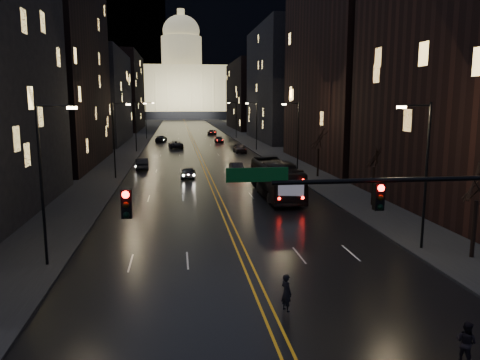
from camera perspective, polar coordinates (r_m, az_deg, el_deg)
name	(u,v)px	position (r m, az deg, el deg)	size (l,w,h in m)	color
ground	(283,345)	(18.64, 5.20, -19.45)	(900.00, 900.00, 0.00)	black
road	(189,131)	(146.20, -6.27, 5.93)	(20.00, 320.00, 0.02)	black
sidewalk_left	(143,131)	(146.51, -11.78, 5.83)	(8.00, 320.00, 0.16)	black
sidewalk_right	(234,131)	(147.22, -0.79, 6.04)	(8.00, 320.00, 0.16)	black
center_line	(189,131)	(146.20, -6.27, 5.94)	(0.62, 320.00, 0.01)	orange
building_left_mid	(50,66)	(72.14, -22.11, 12.80)	(12.00, 30.00, 28.00)	black
building_left_far	(97,97)	(109.25, -17.05, 9.63)	(12.00, 34.00, 20.00)	black
building_left_dist	(121,92)	(156.85, -14.27, 10.33)	(12.00, 40.00, 24.00)	black
building_right_tall	(351,30)	(71.08, 13.36, 17.35)	(12.00, 30.00, 38.00)	black
building_right_mid	(283,84)	(110.75, 5.30, 11.54)	(12.00, 34.00, 26.00)	black
building_right_dist	(251,96)	(157.84, 1.32, 10.24)	(12.00, 40.00, 22.00)	black
mountain_ridge	(228,33)	(402.20, -1.48, 17.52)	(520.00, 60.00, 130.00)	black
capitol	(182,87)	(266.02, -7.05, 11.21)	(90.00, 50.00, 58.50)	black
traffic_signal	(439,208)	(18.99, 23.13, -3.15)	(17.29, 0.45, 7.00)	black
streetlamp_right_near	(424,168)	(29.96, 21.47, 1.32)	(2.13, 0.25, 9.00)	black
streetlamp_left_near	(45,176)	(27.10, -22.71, 0.44)	(2.13, 0.25, 9.00)	black
streetlamp_right_mid	(297,134)	(57.88, 6.91, 5.56)	(2.13, 0.25, 9.00)	black
streetlamp_left_mid	(115,136)	(56.45, -14.95, 5.21)	(2.13, 0.25, 9.00)	black
streetlamp_right_far	(256,123)	(87.19, 1.92, 6.93)	(2.13, 0.25, 9.00)	black
streetlamp_left_far	(137,124)	(86.25, -12.50, 6.69)	(2.13, 0.25, 9.00)	black
streetlamp_right_dist	(235,118)	(116.85, -0.56, 7.59)	(2.13, 0.25, 9.00)	black
streetlamp_left_dist	(147,118)	(116.15, -11.30, 7.40)	(2.13, 0.25, 9.00)	black
tree_right_near	(478,183)	(29.51, 27.00, -0.27)	(2.40, 2.40, 6.65)	black
tree_right_mid	(374,155)	(41.66, 16.07, 2.96)	(2.40, 2.40, 6.65)	black
tree_right_far	(319,140)	(56.60, 9.56, 4.84)	(2.40, 2.40, 6.65)	black
bus	(276,179)	(44.77, 4.40, 0.09)	(2.85, 12.20, 3.40)	black
oncoming_car_a	(188,173)	(55.98, -6.35, 0.91)	(1.64, 4.07, 1.39)	black
oncoming_car_b	(142,164)	(64.33, -11.89, 1.96)	(1.64, 4.70, 1.55)	black
oncoming_car_c	(176,144)	(92.64, -7.85, 4.32)	(2.53, 5.49, 1.53)	black
oncoming_car_d	(161,139)	(107.67, -9.60, 4.99)	(2.12, 5.21, 1.51)	black
receding_car_a	(237,168)	(59.39, -0.39, 1.46)	(1.46, 4.18, 1.38)	black
receding_car_b	(240,148)	(83.44, -0.02, 3.89)	(1.95, 4.83, 1.65)	black
receding_car_c	(219,140)	(104.26, -2.57, 4.91)	(1.82, 4.49, 1.30)	black
receding_car_d	(212,132)	(129.99, -3.43, 5.84)	(2.31, 5.01, 1.39)	black
pedestrian_a	(286,293)	(20.95, 5.68, -13.51)	(0.61, 0.40, 1.68)	black
pedestrian_b	(466,342)	(18.89, 25.85, -17.37)	(0.75, 0.41, 1.54)	black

